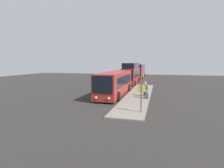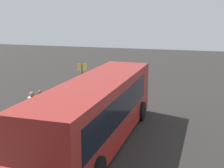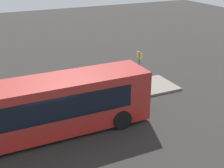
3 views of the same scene
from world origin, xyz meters
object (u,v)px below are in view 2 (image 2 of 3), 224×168
(passenger_boarding, at_px, (41,103))
(passenger_waiting, at_px, (33,108))
(suitcase, at_px, (42,111))
(sign_post, at_px, (82,74))
(bus_lead, at_px, (98,113))

(passenger_boarding, bearing_deg, passenger_waiting, -109.36)
(suitcase, distance_m, sign_post, 5.72)
(passenger_waiting, height_order, suitcase, passenger_waiting)
(suitcase, bearing_deg, passenger_boarding, -153.24)
(passenger_waiting, height_order, sign_post, sign_post)
(sign_post, bearing_deg, passenger_boarding, -179.60)
(passenger_boarding, bearing_deg, suitcase, 87.79)
(bus_lead, xyz_separation_m, passenger_waiting, (0.78, 3.86, -0.37))
(passenger_waiting, relative_size, suitcase, 2.16)
(bus_lead, relative_size, passenger_waiting, 6.12)
(bus_lead, relative_size, passenger_boarding, 6.83)
(bus_lead, xyz_separation_m, suitcase, (2.33, 4.27, -1.04))
(passenger_waiting, bearing_deg, passenger_boarding, 59.00)
(passenger_waiting, bearing_deg, bus_lead, -52.04)
(passenger_boarding, bearing_deg, sign_post, 61.43)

